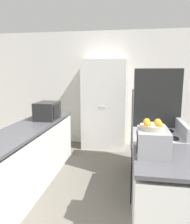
{
  "coord_description": "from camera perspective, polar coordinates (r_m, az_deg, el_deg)",
  "views": [
    {
      "loc": [
        0.57,
        -1.47,
        1.67
      ],
      "look_at": [
        0.0,
        1.95,
        1.05
      ],
      "focal_mm": 35.0,
      "sensor_mm": 36.0,
      "label": 1
    }
  ],
  "objects": [
    {
      "name": "microwave",
      "position": [
        3.73,
        -12.32,
        0.31
      ],
      "size": [
        0.34,
        0.45,
        0.29
      ],
      "color": "black",
      "rests_on": "counter_left"
    },
    {
      "name": "toaster_oven",
      "position": [
        2.17,
        14.83,
        -7.6
      ],
      "size": [
        0.3,
        0.38,
        0.24
      ],
      "color": "#939399",
      "rests_on": "counter_right"
    },
    {
      "name": "counter_left",
      "position": [
        3.46,
        -16.94,
        -11.24
      ],
      "size": [
        0.6,
        2.59,
        0.9
      ],
      "color": "silver",
      "rests_on": "ground_plane"
    },
    {
      "name": "wall_back",
      "position": [
        5.09,
        3.01,
        5.96
      ],
      "size": [
        7.0,
        0.06,
        2.6
      ],
      "color": "white",
      "rests_on": "ground_plane"
    },
    {
      "name": "fruit_bowl",
      "position": [
        2.13,
        14.81,
        -3.52
      ],
      "size": [
        0.23,
        0.23,
        0.1
      ],
      "color": "#B2A893",
      "rests_on": "toaster_oven"
    },
    {
      "name": "counter_right",
      "position": [
        2.37,
        17.56,
        -21.81
      ],
      "size": [
        0.6,
        0.83,
        0.9
      ],
      "color": "silver",
      "rests_on": "ground_plane"
    },
    {
      "name": "refrigerator",
      "position": [
        3.67,
        15.03,
        -2.87
      ],
      "size": [
        0.69,
        0.77,
        1.73
      ],
      "color": "black",
      "rests_on": "ground_plane"
    },
    {
      "name": "stove",
      "position": [
        3.05,
        15.89,
        -13.62
      ],
      "size": [
        0.66,
        0.71,
        1.06
      ],
      "color": "#9E9EA3",
      "rests_on": "ground_plane"
    },
    {
      "name": "pantry_cabinet",
      "position": [
        4.83,
        2.41,
        1.89
      ],
      "size": [
        0.96,
        0.53,
        1.96
      ],
      "color": "white",
      "rests_on": "ground_plane"
    }
  ]
}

